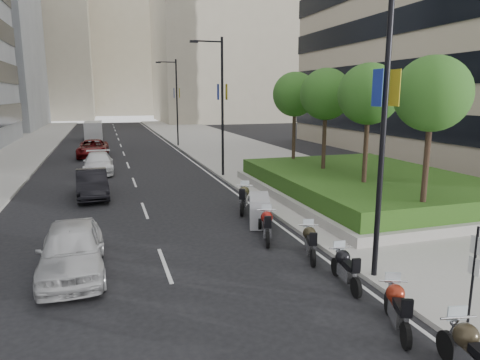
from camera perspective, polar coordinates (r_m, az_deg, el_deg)
name	(u,v)px	position (r m, az deg, el deg)	size (l,w,h in m)	color
ground	(248,318)	(11.09, 1.07, -17.91)	(160.00, 160.00, 0.00)	black
sidewalk_right	(237,151)	(41.34, -0.40, 3.86)	(10.00, 100.00, 0.15)	#9E9B93
lane_edge	(183,154)	(40.12, -7.67, 3.44)	(0.12, 100.00, 0.01)	silver
lane_centre	(125,157)	(39.57, -15.11, 3.04)	(0.12, 100.00, 0.01)	silver
building_cream_right	(225,33)	(93.49, -1.95, 19.01)	(28.00, 24.00, 36.00)	#B7AD93
building_cream_left	(29,42)	(110.79, -26.32, 16.16)	(26.00, 24.00, 34.00)	#B7AD93
building_cream_centre	(118,45)	(129.98, -15.94, 16.87)	(30.00, 24.00, 38.00)	#B7AD93
planter	(366,191)	(23.77, 16.40, -1.48)	(10.00, 14.00, 0.40)	#A09C95
hedge	(366,180)	(23.65, 16.48, -0.06)	(9.40, 13.40, 0.80)	#1B4212
tree_0	(432,94)	(17.56, 24.24, 10.36)	(2.80, 2.80, 6.30)	#332319
tree_1	(369,95)	(20.73, 16.80, 10.85)	(2.80, 2.80, 6.30)	#332319
tree_2	(326,95)	(24.15, 11.38, 11.10)	(2.80, 2.80, 6.30)	#332319
tree_3	(295,95)	(27.72, 7.32, 11.22)	(2.80, 2.80, 6.30)	#332319
lamp_post_0	(380,108)	(12.50, 18.16, 9.15)	(2.34, 0.45, 9.00)	black
lamp_post_1	(220,100)	(28.12, -2.68, 10.56)	(2.34, 0.45, 9.00)	black
lamp_post_2	(175,98)	(45.75, -8.61, 10.72)	(2.34, 0.45, 9.00)	black
parking_sign	(474,270)	(11.39, 28.71, -10.49)	(0.06, 0.32, 2.50)	black
motorcycle_0	(473,356)	(9.71, 28.60, -19.90)	(0.76, 2.24, 1.12)	black
motorcycle_1	(397,308)	(11.02, 20.22, -15.67)	(0.97, 1.93, 1.02)	black
motorcycle_2	(345,268)	(12.89, 13.87, -11.30)	(0.67, 2.00, 1.00)	black
motorcycle_3	(310,242)	(14.72, 9.31, -8.18)	(0.88, 1.98, 1.02)	black
motorcycle_4	(267,226)	(16.20, 3.62, -6.11)	(0.93, 2.09, 1.08)	black
motorcycle_5	(259,210)	(18.17, 2.58, -4.06)	(1.40, 2.15, 1.21)	black
motorcycle_6	(244,198)	(20.18, 0.50, -2.46)	(1.11, 2.18, 1.15)	black
car_a	(72,249)	(14.15, -21.50, -8.58)	(1.87, 4.65, 1.59)	#B2B2B4
car_b	(92,184)	(24.22, -19.13, -0.47)	(1.56, 4.48, 1.48)	black
car_c	(98,163)	(31.66, -18.37, 2.16)	(1.99, 4.89, 1.42)	white
car_d	(93,148)	(40.08, -19.03, 4.00)	(2.52, 5.48, 1.52)	#5D0B0C
delivery_van	(94,131)	(55.40, -18.95, 6.14)	(2.02, 5.26, 2.21)	silver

